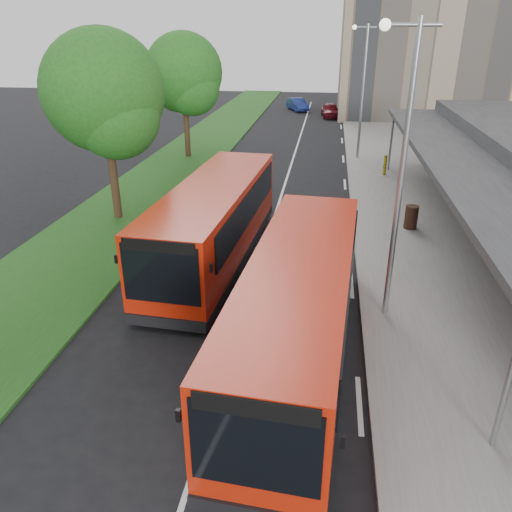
# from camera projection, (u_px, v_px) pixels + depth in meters

# --- Properties ---
(ground) EXTENTS (120.00, 120.00, 0.00)m
(ground) POSITION_uv_depth(u_px,v_px,m) (234.00, 343.00, 13.68)
(ground) COLOR black
(ground) RESTS_ON ground
(pavement) EXTENTS (5.00, 80.00, 0.15)m
(pavement) POSITION_uv_depth(u_px,v_px,m) (388.00, 167.00, 30.88)
(pavement) COLOR slate
(pavement) RESTS_ON ground
(grass_verge) EXTENTS (5.00, 80.00, 0.10)m
(grass_verge) POSITION_uv_depth(u_px,v_px,m) (184.00, 160.00, 32.57)
(grass_verge) COLOR #1B4C18
(grass_verge) RESTS_ON ground
(lane_centre_line) EXTENTS (0.12, 70.00, 0.01)m
(lane_centre_line) POSITION_uv_depth(u_px,v_px,m) (284.00, 187.00, 27.18)
(lane_centre_line) COLOR silver
(lane_centre_line) RESTS_ON ground
(kerb_dashes) EXTENTS (0.12, 56.00, 0.01)m
(kerb_dashes) POSITION_uv_depth(u_px,v_px,m) (344.00, 170.00, 30.36)
(kerb_dashes) COLOR silver
(kerb_dashes) RESTS_ON ground
(office_block) EXTENTS (22.00, 12.00, 18.00)m
(office_block) POSITION_uv_depth(u_px,v_px,m) (464.00, 15.00, 45.94)
(office_block) COLOR tan
(office_block) RESTS_ON ground
(tree_mid) EXTENTS (5.00, 5.00, 8.03)m
(tree_mid) POSITION_uv_depth(u_px,v_px,m) (105.00, 100.00, 20.58)
(tree_mid) COLOR #301F13
(tree_mid) RESTS_ON ground
(tree_far) EXTENTS (4.86, 4.86, 7.82)m
(tree_far) POSITION_uv_depth(u_px,v_px,m) (184.00, 78.00, 31.44)
(tree_far) COLOR #301F13
(tree_far) RESTS_ON ground
(lamp_post_near) EXTENTS (1.44, 0.28, 8.00)m
(lamp_post_near) POSITION_uv_depth(u_px,v_px,m) (400.00, 161.00, 12.99)
(lamp_post_near) COLOR gray
(lamp_post_near) RESTS_ON pavement
(lamp_post_far) EXTENTS (1.44, 0.28, 8.00)m
(lamp_post_far) POSITION_uv_depth(u_px,v_px,m) (362.00, 84.00, 30.99)
(lamp_post_far) COLOR gray
(lamp_post_far) RESTS_ON pavement
(bus_main) EXTENTS (3.28, 10.25, 2.86)m
(bus_main) POSITION_uv_depth(u_px,v_px,m) (298.00, 310.00, 12.44)
(bus_main) COLOR #B61B09
(bus_main) RESTS_ON ground
(bus_second) EXTENTS (3.25, 10.38, 2.90)m
(bus_second) POSITION_uv_depth(u_px,v_px,m) (214.00, 223.00, 17.99)
(bus_second) COLOR #B61B09
(bus_second) RESTS_ON ground
(litter_bin) EXTENTS (0.64, 0.64, 0.98)m
(litter_bin) POSITION_uv_depth(u_px,v_px,m) (411.00, 217.00, 20.98)
(litter_bin) COLOR #341D15
(litter_bin) RESTS_ON pavement
(bollard) EXTENTS (0.23, 0.23, 1.13)m
(bollard) POSITION_uv_depth(u_px,v_px,m) (385.00, 165.00, 28.68)
(bollard) COLOR yellow
(bollard) RESTS_ON pavement
(car_near) EXTENTS (1.97, 4.06, 1.33)m
(car_near) POSITION_uv_depth(u_px,v_px,m) (330.00, 110.00, 48.38)
(car_near) COLOR maroon
(car_near) RESTS_ON ground
(car_far) EXTENTS (2.70, 4.01, 1.25)m
(car_far) POSITION_uv_depth(u_px,v_px,m) (298.00, 104.00, 52.32)
(car_far) COLOR navy
(car_far) RESTS_ON ground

